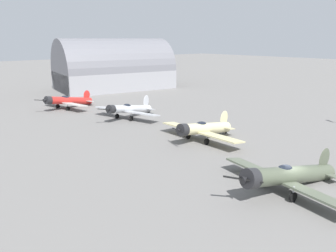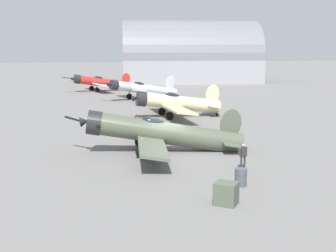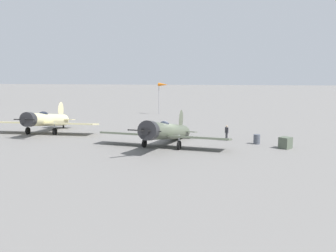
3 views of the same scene
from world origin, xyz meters
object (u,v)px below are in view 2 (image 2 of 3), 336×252
airplane_outer_stand (101,82)px  fuel_drum (241,177)px  airplane_mid_apron (175,103)px  ground_crew_mechanic (243,154)px  airplane_foreground (160,133)px  equipment_crate (226,194)px  airplane_far_line (142,89)px

airplane_outer_stand → fuel_drum: (-53.48, -1.69, -1.00)m
airplane_mid_apron → ground_crew_mechanic: airplane_mid_apron is taller
airplane_foreground → fuel_drum: airplane_foreground is taller
ground_crew_mechanic → fuel_drum: (-2.88, 1.40, -0.48)m
airplane_foreground → ground_crew_mechanic: bearing=132.5°
airplane_mid_apron → equipment_crate: airplane_mid_apron is taller
airplane_mid_apron → equipment_crate: 26.02m
airplane_foreground → airplane_outer_stand: 45.04m
airplane_foreground → airplane_mid_apron: airplane_mid_apron is taller
airplane_outer_stand → ground_crew_mechanic: bearing=82.8°
ground_crew_mechanic → fuel_drum: size_ratio=1.68×
airplane_outer_stand → ground_crew_mechanic: airplane_outer_stand is taller
airplane_outer_stand → equipment_crate: airplane_outer_stand is taller
airplane_far_line → airplane_outer_stand: size_ratio=1.06×
airplane_foreground → airplane_mid_apron: bearing=-99.7°
ground_crew_mechanic → equipment_crate: size_ratio=1.16×
airplane_foreground → equipment_crate: 10.88m
airplane_outer_stand → equipment_crate: bearing=79.2°
equipment_crate → fuel_drum: size_ratio=1.45×
airplane_foreground → airplane_outer_stand: size_ratio=1.07×
equipment_crate → airplane_foreground: bearing=2.5°
airplane_mid_apron → airplane_outer_stand: size_ratio=1.07×
airplane_far_line → ground_crew_mechanic: size_ratio=7.85×
fuel_drum → airplane_far_line: bearing=-3.6°
airplane_foreground → ground_crew_mechanic: airplane_foreground is taller
airplane_far_line → ground_crew_mechanic: bearing=73.1°
airplane_far_line → fuel_drum: bearing=71.2°
equipment_crate → fuel_drum: equipment_crate is taller
airplane_outer_stand → ground_crew_mechanic: 50.70m
airplane_mid_apron → airplane_outer_stand: bearing=-81.6°
fuel_drum → airplane_outer_stand: bearing=1.8°
airplane_far_line → equipment_crate: bearing=69.0°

